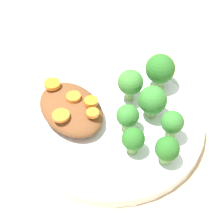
# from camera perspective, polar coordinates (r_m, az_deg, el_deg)

# --- Properties ---
(ground_plane) EXTENTS (4.00, 4.00, 0.00)m
(ground_plane) POSITION_cam_1_polar(r_m,az_deg,el_deg) (0.59, -0.00, -2.13)
(ground_plane) COLOR tan
(plate) EXTENTS (0.28, 0.28, 0.02)m
(plate) POSITION_cam_1_polar(r_m,az_deg,el_deg) (0.58, -0.00, -1.39)
(plate) COLOR white
(plate) RESTS_ON ground_plane
(stew_mound) EXTENTS (0.12, 0.08, 0.03)m
(stew_mound) POSITION_cam_1_polar(r_m,az_deg,el_deg) (0.57, -6.26, 0.51)
(stew_mound) COLOR brown
(stew_mound) RESTS_ON plate
(broccoli_floret_0) EXTENTS (0.03, 0.03, 0.04)m
(broccoli_floret_0) POSITION_cam_1_polar(r_m,az_deg,el_deg) (0.52, 3.25, -4.23)
(broccoli_floret_0) COLOR #759E51
(broccoli_floret_0) RESTS_ON plate
(broccoli_floret_1) EXTENTS (0.04, 0.04, 0.06)m
(broccoli_floret_1) POSITION_cam_1_polar(r_m,az_deg,el_deg) (0.56, 6.21, 1.74)
(broccoli_floret_1) COLOR #7FA85B
(broccoli_floret_1) RESTS_ON plate
(broccoli_floret_2) EXTENTS (0.05, 0.05, 0.06)m
(broccoli_floret_2) POSITION_cam_1_polar(r_m,az_deg,el_deg) (0.60, 7.35, 6.44)
(broccoli_floret_2) COLOR #7FA85B
(broccoli_floret_2) RESTS_ON plate
(broccoli_floret_3) EXTENTS (0.03, 0.03, 0.05)m
(broccoli_floret_3) POSITION_cam_1_polar(r_m,az_deg,el_deg) (0.53, 9.15, -1.73)
(broccoli_floret_3) COLOR #759E51
(broccoli_floret_3) RESTS_ON plate
(broccoli_floret_4) EXTENTS (0.03, 0.03, 0.05)m
(broccoli_floret_4) POSITION_cam_1_polar(r_m,az_deg,el_deg) (0.54, 2.40, -0.74)
(broccoli_floret_4) COLOR #7FA85B
(broccoli_floret_4) RESTS_ON plate
(broccoli_floret_5) EXTENTS (0.04, 0.04, 0.06)m
(broccoli_floret_5) POSITION_cam_1_polar(r_m,az_deg,el_deg) (0.58, 2.84, 4.45)
(broccoli_floret_5) COLOR #759E51
(broccoli_floret_5) RESTS_ON plate
(broccoli_floret_6) EXTENTS (0.03, 0.03, 0.05)m
(broccoli_floret_6) POSITION_cam_1_polar(r_m,az_deg,el_deg) (0.51, 8.40, -5.67)
(broccoli_floret_6) COLOR #7FA85B
(broccoli_floret_6) RESTS_ON plate
(carrot_slice_0) EXTENTS (0.02, 0.02, 0.01)m
(carrot_slice_0) POSITION_cam_1_polar(r_m,az_deg,el_deg) (0.58, -9.09, 4.22)
(carrot_slice_0) COLOR orange
(carrot_slice_0) RESTS_ON stew_mound
(carrot_slice_1) EXTENTS (0.02, 0.02, 0.01)m
(carrot_slice_1) POSITION_cam_1_polar(r_m,az_deg,el_deg) (0.56, -5.89, 2.31)
(carrot_slice_1) COLOR orange
(carrot_slice_1) RESTS_ON stew_mound
(carrot_slice_2) EXTENTS (0.02, 0.02, 0.01)m
(carrot_slice_2) POSITION_cam_1_polar(r_m,az_deg,el_deg) (0.55, -3.20, 1.60)
(carrot_slice_2) COLOR orange
(carrot_slice_2) RESTS_ON stew_mound
(carrot_slice_3) EXTENTS (0.03, 0.03, 0.00)m
(carrot_slice_3) POSITION_cam_1_polar(r_m,az_deg,el_deg) (0.54, -7.79, -0.51)
(carrot_slice_3) COLOR orange
(carrot_slice_3) RESTS_ON stew_mound
(carrot_slice_4) EXTENTS (0.02, 0.02, 0.01)m
(carrot_slice_4) POSITION_cam_1_polar(r_m,az_deg,el_deg) (0.54, -2.96, -0.14)
(carrot_slice_4) COLOR orange
(carrot_slice_4) RESTS_ON stew_mound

